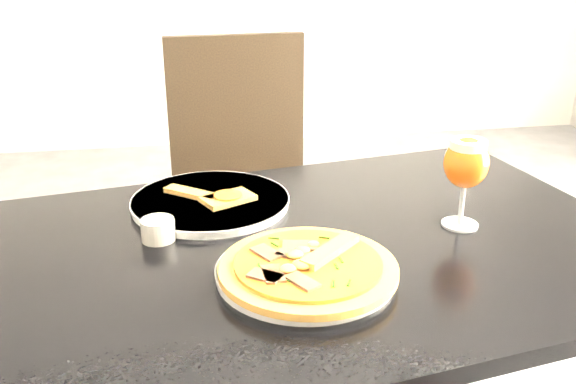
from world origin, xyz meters
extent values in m
cube|color=black|center=(0.00, -0.02, 0.73)|extent=(1.32, 0.99, 0.03)
cylinder|color=black|center=(-0.59, 0.23, 0.36)|extent=(0.05, 0.05, 0.72)
cylinder|color=black|center=(0.47, 0.41, 0.36)|extent=(0.05, 0.05, 0.72)
cube|color=black|center=(-0.05, 0.75, 0.49)|extent=(0.48, 0.48, 0.04)
cylinder|color=black|center=(-0.23, 0.55, 0.23)|extent=(0.04, 0.04, 0.47)
cylinder|color=black|center=(0.14, 0.57, 0.23)|extent=(0.04, 0.04, 0.47)
cylinder|color=black|center=(-0.25, 0.92, 0.23)|extent=(0.04, 0.04, 0.47)
cylinder|color=black|center=(0.12, 0.94, 0.23)|extent=(0.04, 0.04, 0.47)
cube|color=black|center=(-0.06, 0.95, 0.76)|extent=(0.44, 0.05, 0.46)
cylinder|color=white|center=(-0.05, -0.14, 0.76)|extent=(0.39, 0.39, 0.02)
cylinder|color=#945A23|center=(-0.05, -0.15, 0.77)|extent=(0.29, 0.29, 0.01)
cylinder|color=#C94410|center=(-0.05, -0.15, 0.78)|extent=(0.24, 0.24, 0.01)
cube|color=#532F24|center=(-0.02, -0.15, 0.79)|extent=(0.06, 0.03, 0.00)
cube|color=#532F24|center=(-0.02, -0.10, 0.79)|extent=(0.05, 0.06, 0.00)
cube|color=#532F24|center=(-0.08, -0.09, 0.79)|extent=(0.05, 0.06, 0.00)
cube|color=#532F24|center=(-0.08, -0.15, 0.79)|extent=(0.06, 0.03, 0.00)
cube|color=#532F24|center=(-0.07, -0.19, 0.79)|extent=(0.05, 0.06, 0.00)
cube|color=#532F24|center=(-0.01, -0.21, 0.79)|extent=(0.05, 0.06, 0.00)
ellipsoid|color=gold|center=(-0.03, -0.14, 0.79)|extent=(0.03, 0.03, 0.01)
ellipsoid|color=gold|center=(-0.05, -0.08, 0.79)|extent=(0.03, 0.03, 0.01)
ellipsoid|color=gold|center=(-0.06, -0.14, 0.79)|extent=(0.03, 0.03, 0.01)
ellipsoid|color=gold|center=(-0.11, -0.18, 0.79)|extent=(0.03, 0.03, 0.01)
ellipsoid|color=gold|center=(-0.05, -0.17, 0.79)|extent=(0.03, 0.03, 0.01)
ellipsoid|color=gold|center=(0.02, -0.19, 0.79)|extent=(0.03, 0.03, 0.01)
cube|color=#1E4F0E|center=(-0.04, -0.13, 0.79)|extent=(0.01, 0.02, 0.00)
cube|color=#1E4F0E|center=(-0.05, -0.10, 0.79)|extent=(0.01, 0.02, 0.00)
cube|color=#1E4F0E|center=(-0.10, -0.09, 0.79)|extent=(0.01, 0.02, 0.00)
cube|color=#1E4F0E|center=(-0.08, -0.14, 0.79)|extent=(0.02, 0.01, 0.00)
cube|color=#1E4F0E|center=(-0.11, -0.16, 0.79)|extent=(0.02, 0.01, 0.00)
cube|color=#1E4F0E|center=(-0.06, -0.16, 0.79)|extent=(0.02, 0.01, 0.00)
cube|color=#1E4F0E|center=(-0.06, -0.19, 0.79)|extent=(0.01, 0.02, 0.00)
cube|color=#1E4F0E|center=(-0.04, -0.23, 0.79)|extent=(0.01, 0.02, 0.00)
cube|color=#1E4F0E|center=(-0.03, -0.17, 0.79)|extent=(0.01, 0.02, 0.00)
cube|color=#1E4F0E|center=(0.01, -0.17, 0.79)|extent=(0.02, 0.01, 0.00)
cube|color=#1E4F0E|center=(-0.03, -0.15, 0.79)|extent=(0.02, 0.01, 0.00)
cube|color=#1E4F0E|center=(-0.01, -0.12, 0.79)|extent=(0.02, 0.01, 0.00)
cube|color=#945A23|center=(-0.02, -0.11, 0.79)|extent=(0.12, 0.11, 0.01)
cylinder|color=white|center=(-0.19, 0.19, 0.76)|extent=(0.37, 0.37, 0.02)
cube|color=#945A23|center=(-0.22, 0.21, 0.77)|extent=(0.12, 0.10, 0.01)
cube|color=#945A23|center=(-0.15, 0.16, 0.77)|extent=(0.12, 0.10, 0.01)
cylinder|color=#C94410|center=(-0.15, 0.16, 0.78)|extent=(0.06, 0.06, 0.00)
cube|color=#945A23|center=(-0.19, 0.08, 0.75)|extent=(0.11, 0.07, 0.01)
cylinder|color=#B4B0A2|center=(-0.29, 0.04, 0.77)|extent=(0.06, 0.06, 0.04)
cylinder|color=gold|center=(-0.29, 0.04, 0.79)|extent=(0.05, 0.05, 0.01)
cylinder|color=#B5B9BF|center=(0.28, 0.01, 0.75)|extent=(0.07, 0.07, 0.01)
cylinder|color=#B5B9BF|center=(0.28, 0.01, 0.79)|extent=(0.01, 0.01, 0.08)
ellipsoid|color=#AB4910|center=(0.28, 0.01, 0.88)|extent=(0.08, 0.08, 0.10)
cylinder|color=silver|center=(0.28, 0.01, 0.91)|extent=(0.07, 0.07, 0.02)
camera|label=1|loc=(-0.23, -1.04, 1.27)|focal=40.00mm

